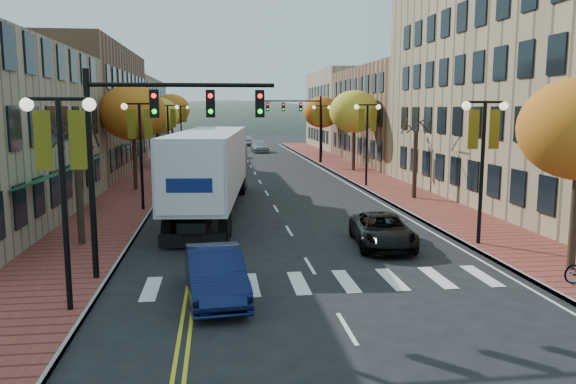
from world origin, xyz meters
name	(u,v)px	position (x,y,z in m)	size (l,w,h in m)	color
ground	(332,303)	(0.00, 0.00, 0.00)	(200.00, 200.00, 0.00)	black
sidewalk_left	(150,176)	(-9.00, 32.50, 0.07)	(4.00, 85.00, 0.15)	brown
sidewalk_right	(357,173)	(9.00, 32.50, 0.07)	(4.00, 85.00, 0.15)	brown
building_left_mid	(59,111)	(-17.00, 36.00, 5.50)	(12.00, 24.00, 11.00)	brown
building_left_far	(112,116)	(-17.00, 61.00, 4.75)	(12.00, 26.00, 9.50)	#9E8966
building_right_mid	(423,115)	(18.50, 42.00, 5.00)	(15.00, 24.00, 10.00)	brown
building_right_far	(368,110)	(18.50, 64.00, 5.50)	(15.00, 20.00, 11.00)	#9E8966
tree_left_a	(79,194)	(-9.00, 8.00, 2.25)	(0.28, 0.28, 4.20)	#382619
tree_left_b	(133,113)	(-9.00, 24.00, 5.45)	(4.48, 4.48, 7.21)	#382619
tree_left_c	(157,116)	(-9.00, 40.00, 5.05)	(4.16, 4.16, 6.69)	#382619
tree_left_d	(172,109)	(-9.00, 58.00, 5.60)	(4.61, 4.61, 7.42)	#382619
tree_right_b	(415,165)	(9.00, 18.00, 2.25)	(0.28, 0.28, 4.20)	#382619
tree_right_c	(354,112)	(9.00, 34.00, 5.45)	(4.48, 4.48, 7.21)	#382619
tree_right_d	(322,112)	(9.00, 50.00, 5.29)	(4.35, 4.35, 7.00)	#382619
lamp_left_a	(62,163)	(-7.50, 0.00, 4.29)	(1.96, 0.36, 6.05)	black
lamp_left_b	(140,135)	(-7.50, 16.00, 4.29)	(1.96, 0.36, 6.05)	black
lamp_left_c	(168,125)	(-7.50, 34.00, 4.29)	(1.96, 0.36, 6.05)	black
lamp_left_d	(181,121)	(-7.50, 52.00, 4.29)	(1.96, 0.36, 6.05)	black
lamp_right_a	(483,144)	(7.50, 6.00, 4.29)	(1.96, 0.36, 6.05)	black
lamp_right_b	(367,129)	(7.50, 24.00, 4.29)	(1.96, 0.36, 6.05)	black
lamp_right_c	(321,122)	(7.50, 42.00, 4.29)	(1.96, 0.36, 6.05)	black
traffic_mast_near	(150,134)	(-5.48, 3.00, 4.92)	(6.10, 0.35, 7.00)	black
traffic_mast_far	(302,116)	(5.48, 42.00, 4.92)	(6.10, 0.34, 7.00)	black
semi_truck	(213,165)	(-3.54, 15.32, 2.67)	(4.71, 18.46, 4.57)	black
navy_sedan	(215,274)	(-3.44, 0.83, 0.77)	(1.64, 4.70, 1.55)	#0E1438
black_suv	(382,230)	(3.50, 6.52, 0.68)	(2.27, 4.93, 1.37)	black
car_far_white	(212,153)	(-3.94, 48.96, 0.69)	(1.63, 4.06, 1.38)	silver
car_far_silver	(260,146)	(2.27, 58.36, 0.75)	(2.09, 5.15, 1.49)	#94959B
car_far_oncoming	(247,140)	(1.29, 72.65, 0.74)	(1.57, 4.52, 1.49)	#A8A7AF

